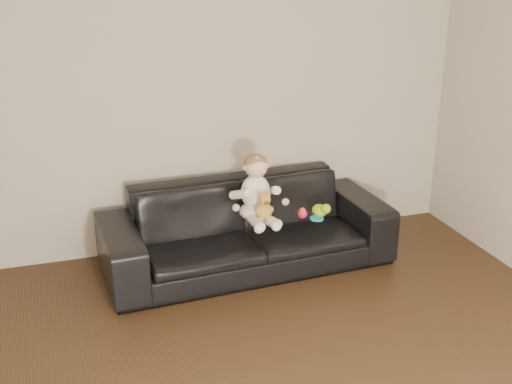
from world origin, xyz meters
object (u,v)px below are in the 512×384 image
object	(u,v)px
baby	(257,192)
toy_rattle	(302,214)
sofa	(247,227)
toy_green	(319,210)
teddy_bear	(264,207)
toy_blue_disc	(317,218)

from	to	relation	value
baby	toy_rattle	world-z (taller)	baby
sofa	baby	size ratio (longest dim) A/B	4.33
sofa	toy_green	world-z (taller)	sofa
teddy_bear	toy_blue_disc	world-z (taller)	teddy_bear
toy_rattle	toy_blue_disc	world-z (taller)	toy_rattle
toy_rattle	toy_blue_disc	size ratio (longest dim) A/B	0.72
sofa	toy_blue_disc	size ratio (longest dim) A/B	21.34
sofa	baby	bearing A→B (deg)	-74.30
toy_green	toy_blue_disc	bearing A→B (deg)	-129.18
teddy_bear	toy_green	distance (m)	0.49
baby	teddy_bear	world-z (taller)	baby
baby	teddy_bear	distance (m)	0.17
sofa	teddy_bear	xyz separation A→B (m)	(0.05, -0.28, 0.27)
baby	toy_blue_disc	size ratio (longest dim) A/B	4.93
toy_rattle	teddy_bear	bearing A→B (deg)	-166.68
teddy_bear	toy_green	world-z (taller)	teddy_bear
sofa	toy_rattle	bearing A→B (deg)	-30.65
sofa	toy_blue_disc	distance (m)	0.55
teddy_bear	toy_blue_disc	bearing A→B (deg)	-12.60
teddy_bear	toy_green	size ratio (longest dim) A/B	1.54
toy_blue_disc	teddy_bear	bearing A→B (deg)	-176.30
toy_green	toy_rattle	size ratio (longest dim) A/B	1.81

